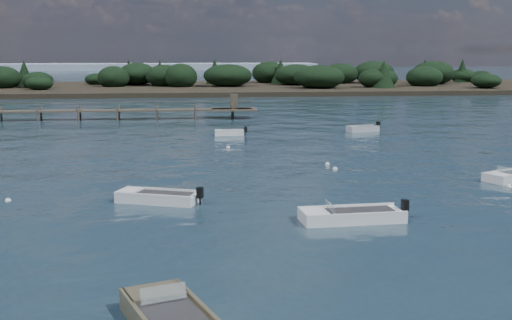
{
  "coord_description": "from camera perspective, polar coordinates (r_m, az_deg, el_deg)",
  "views": [
    {
      "loc": [
        -1.71,
        -24.5,
        7.68
      ],
      "look_at": [
        2.66,
        14.0,
        1.0
      ],
      "focal_mm": 45.0,
      "sensor_mm": 36.0,
      "label": 1
    }
  ],
  "objects": [
    {
      "name": "buoy_d",
      "position": [
        39.06,
        21.56,
        -2.25
      ],
      "size": [
        0.32,
        0.32,
        0.32
      ],
      "primitive_type": "sphere",
      "color": "silver",
      "rests_on": "ground"
    },
    {
      "name": "dinghy_mid_white_a",
      "position": [
        29.54,
        8.47,
        -5.09
      ],
      "size": [
        5.06,
        2.01,
        1.17
      ],
      "color": "white",
      "rests_on": "ground"
    },
    {
      "name": "buoy_c",
      "position": [
        35.42,
        -21.18,
        -3.41
      ],
      "size": [
        0.32,
        0.32,
        0.32
      ],
      "primitive_type": "sphere",
      "color": "silver",
      "rests_on": "ground"
    },
    {
      "name": "tender_far_white",
      "position": [
        58.3,
        -2.38,
        2.34
      ],
      "size": [
        2.94,
        1.15,
        1.0
      ],
      "color": "white",
      "rests_on": "ground"
    },
    {
      "name": "buoy_e",
      "position": [
        50.93,
        -2.49,
        1.1
      ],
      "size": [
        0.32,
        0.32,
        0.32
      ],
      "primitive_type": "sphere",
      "color": "silver",
      "rests_on": "ground"
    },
    {
      "name": "tender_far_grey_b",
      "position": [
        61.73,
        9.47,
        2.65
      ],
      "size": [
        3.44,
        1.96,
        1.15
      ],
      "color": "#ADB2B4",
      "rests_on": "ground"
    },
    {
      "name": "buoy_extra_a",
      "position": [
        43.74,
        6.37,
        -0.39
      ],
      "size": [
        0.32,
        0.32,
        0.32
      ],
      "primitive_type": "sphere",
      "color": "silver",
      "rests_on": "ground"
    },
    {
      "name": "far_headland",
      "position": [
        127.46,
        5.67,
        7.16
      ],
      "size": [
        190.0,
        40.0,
        5.8
      ],
      "color": "black",
      "rests_on": "ground"
    },
    {
      "name": "dinghy_mid_grey",
      "position": [
        33.16,
        -8.72,
        -3.45
      ],
      "size": [
        4.51,
        2.94,
        1.13
      ],
      "color": "white",
      "rests_on": "ground"
    },
    {
      "name": "ground",
      "position": [
        84.86,
        -5.32,
        4.55
      ],
      "size": [
        400.0,
        400.0,
        0.0
      ],
      "primitive_type": "plane",
      "color": "#162733",
      "rests_on": "ground"
    },
    {
      "name": "buoy_b",
      "position": [
        30.6,
        9.12,
        -4.88
      ],
      "size": [
        0.32,
        0.32,
        0.32
      ],
      "primitive_type": "sphere",
      "color": "silver",
      "rests_on": "ground"
    },
    {
      "name": "buoy_extra_b",
      "position": [
        42.09,
        7.04,
        -0.81
      ],
      "size": [
        0.32,
        0.32,
        0.32
      ],
      "primitive_type": "sphere",
      "color": "silver",
      "rests_on": "ground"
    }
  ]
}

